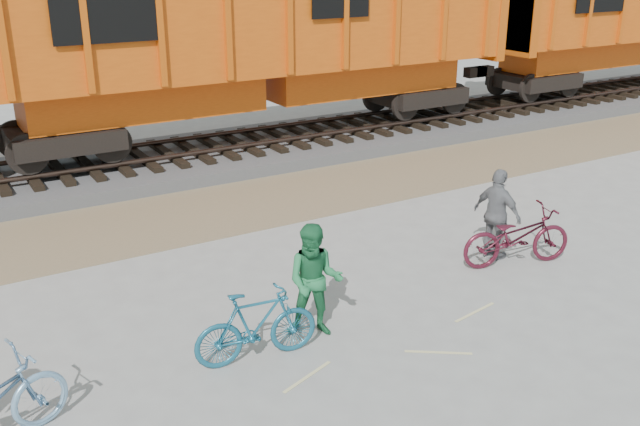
# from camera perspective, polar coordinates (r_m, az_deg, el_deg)

# --- Properties ---
(ground) EXTENTS (120.00, 120.00, 0.00)m
(ground) POSITION_cam_1_polar(r_m,az_deg,el_deg) (10.28, 1.62, -9.31)
(ground) COLOR #9E9E99
(ground) RESTS_ON ground
(gravel_strip) EXTENTS (120.00, 3.00, 0.02)m
(gravel_strip) POSITION_cam_1_polar(r_m,az_deg,el_deg) (14.78, -9.88, -0.06)
(gravel_strip) COLOR #8D7757
(gravel_strip) RESTS_ON ground
(ballast_bed) EXTENTS (120.00, 4.00, 0.30)m
(ballast_bed) POSITION_cam_1_polar(r_m,az_deg,el_deg) (17.90, -14.04, 3.71)
(ballast_bed) COLOR slate
(ballast_bed) RESTS_ON ground
(track) EXTENTS (120.00, 2.60, 0.24)m
(track) POSITION_cam_1_polar(r_m,az_deg,el_deg) (17.81, -14.12, 4.70)
(track) COLOR black
(track) RESTS_ON ballast_bed
(hopper_car_center) EXTENTS (14.00, 3.13, 4.65)m
(hopper_car_center) POSITION_cam_1_polar(r_m,az_deg,el_deg) (18.52, -4.83, 13.81)
(hopper_car_center) COLOR black
(hopper_car_center) RESTS_ON track
(bicycle_teal) EXTENTS (1.72, 0.66, 1.01)m
(bicycle_teal) POSITION_cam_1_polar(r_m,az_deg,el_deg) (9.38, -5.12, -8.96)
(bicycle_teal) COLOR #1A5D78
(bicycle_teal) RESTS_ON ground
(bicycle_maroon) EXTENTS (2.07, 1.20, 1.03)m
(bicycle_maroon) POSITION_cam_1_polar(r_m,az_deg,el_deg) (12.53, 15.47, -1.83)
(bicycle_maroon) COLOR #4D1423
(bicycle_maroon) RESTS_ON ground
(person_man) EXTENTS (1.00, 0.96, 1.63)m
(person_man) POSITION_cam_1_polar(r_m,az_deg,el_deg) (9.81, -0.42, -5.44)
(person_man) COLOR #217040
(person_man) RESTS_ON ground
(person_woman) EXTENTS (0.54, 1.00, 1.61)m
(person_woman) POSITION_cam_1_polar(r_m,az_deg,el_deg) (12.62, 13.99, -0.11)
(person_woman) COLOR slate
(person_woman) RESTS_ON ground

